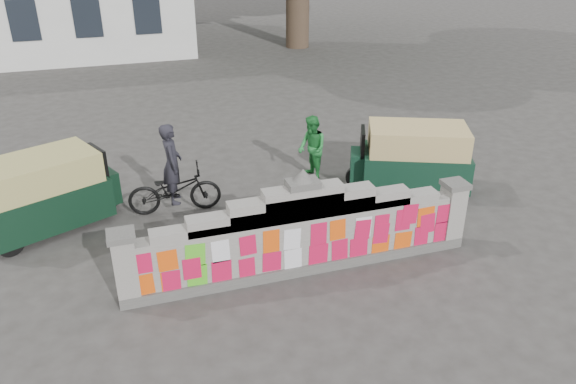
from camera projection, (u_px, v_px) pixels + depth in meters
name	position (u px, v px, depth m)	size (l,w,h in m)	color
ground	(302.00, 270.00, 10.19)	(100.00, 100.00, 0.00)	#383533
parapet_wall	(302.00, 235.00, 9.85)	(6.48, 0.44, 2.01)	#4C4C49
cyclist_bike	(175.00, 190.00, 11.97)	(0.68, 1.96, 1.03)	black
cyclist_rider	(173.00, 175.00, 11.81)	(0.64, 0.42, 1.75)	black
pedestrian	(312.00, 148.00, 13.36)	(0.76, 0.59, 1.57)	#258839
rickshaw_left	(45.00, 192.00, 11.22)	(2.88, 2.18, 1.56)	black
rickshaw_right	(413.00, 157.00, 12.85)	(2.84, 2.11, 1.53)	#103223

